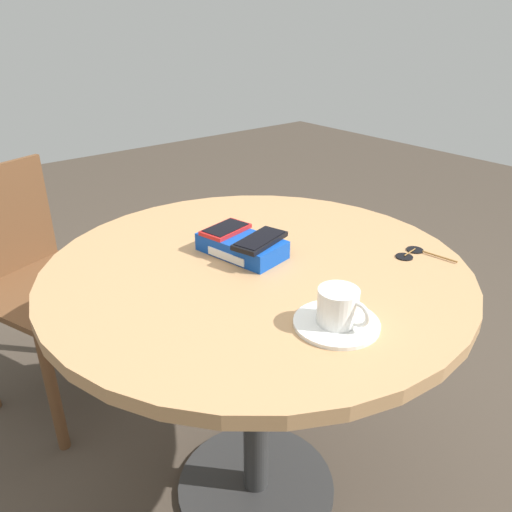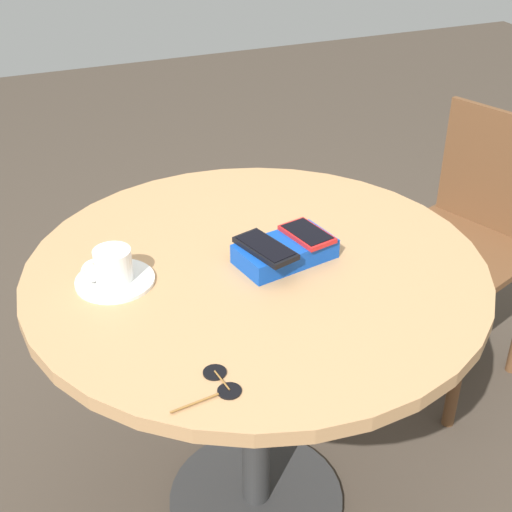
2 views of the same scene
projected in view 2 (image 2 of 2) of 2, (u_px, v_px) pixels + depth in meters
The scene contains 9 objects.
ground_plane at pixel (256, 500), 1.87m from camera, with size 8.00×8.00×0.00m, color #42382D.
round_table at pixel (256, 315), 1.56m from camera, with size 0.97×0.97×0.73m.
phone_box at pixel (285, 251), 1.49m from camera, with size 0.22×0.15×0.04m.
phone_red at pixel (307, 234), 1.50m from camera, with size 0.09×0.13×0.01m.
phone_black at pixel (265, 248), 1.45m from camera, with size 0.10×0.15×0.01m.
saucer at pixel (115, 281), 1.43m from camera, with size 0.16×0.16×0.01m, color white.
coffee_cup at pixel (112, 265), 1.41m from camera, with size 0.10×0.08×0.07m.
sunglasses at pixel (219, 384), 1.17m from camera, with size 0.12×0.09×0.01m.
chair_near_window at pixel (464, 245), 2.13m from camera, with size 0.51×0.51×0.82m.
Camera 2 is at (0.47, 1.17, 1.53)m, focal length 50.00 mm.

